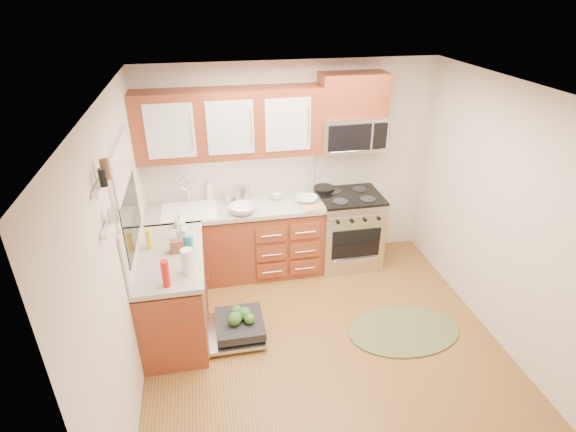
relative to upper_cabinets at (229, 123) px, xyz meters
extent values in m
plane|color=brown|center=(0.73, -1.57, -1.88)|extent=(3.50, 3.50, 0.00)
plane|color=white|center=(0.73, -1.57, 0.62)|extent=(3.50, 3.50, 0.00)
cube|color=beige|center=(0.73, 0.18, -0.62)|extent=(3.50, 0.04, 2.50)
cube|color=beige|center=(0.73, -3.33, -0.62)|extent=(3.50, 0.04, 2.50)
cube|color=beige|center=(-1.02, -1.57, -0.62)|extent=(0.04, 3.50, 2.50)
cube|color=beige|center=(2.48, -1.57, -0.62)|extent=(0.04, 3.50, 2.50)
cube|color=maroon|center=(0.00, -0.12, -1.45)|extent=(2.05, 0.60, 0.85)
cube|color=maroon|center=(-0.72, -1.05, -1.45)|extent=(0.60, 1.25, 0.85)
cube|color=#ABA89C|center=(0.00, -0.14, -0.97)|extent=(2.07, 0.64, 0.05)
cube|color=#ABA89C|center=(-0.71, -1.05, -0.97)|extent=(0.64, 1.27, 0.05)
cube|color=#B4B2A2|center=(0.00, 0.16, -0.67)|extent=(2.05, 0.02, 0.57)
cube|color=#B4B2A2|center=(-1.01, -1.05, -0.67)|extent=(0.02, 1.25, 0.57)
cube|color=maroon|center=(1.41, 0.00, 0.26)|extent=(0.76, 0.35, 0.47)
cube|color=white|center=(-0.98, -1.07, 0.00)|extent=(0.02, 0.96, 0.40)
cube|color=white|center=(-0.99, -1.92, 0.17)|extent=(0.04, 0.40, 0.03)
cube|color=white|center=(-0.99, -1.92, -0.12)|extent=(0.04, 0.40, 0.03)
cylinder|color=black|center=(1.12, 0.05, -0.90)|extent=(0.28, 0.28, 0.05)
cylinder|color=silver|center=(-0.02, -0.01, -0.89)|extent=(0.24, 0.24, 0.11)
cube|color=tan|center=(0.91, -0.35, -0.94)|extent=(0.30, 0.22, 0.02)
cylinder|color=silver|center=(0.16, 0.07, -0.87)|extent=(0.12, 0.12, 0.16)
cylinder|color=white|center=(-0.52, -1.41, -0.83)|extent=(0.14, 0.14, 0.24)
cylinder|color=yellow|center=(-0.90, -0.91, -0.85)|extent=(0.08, 0.08, 0.20)
cylinder|color=red|center=(-0.71, -1.57, -0.82)|extent=(0.08, 0.08, 0.25)
cube|color=brown|center=(-0.64, -1.02, -0.89)|extent=(0.14, 0.11, 0.13)
cube|color=teal|center=(-0.52, -0.99, -0.88)|extent=(0.10, 0.08, 0.14)
imported|color=#999999|center=(0.85, -0.17, -0.92)|extent=(0.33, 0.33, 0.06)
imported|color=#999999|center=(0.07, -0.32, -0.90)|extent=(0.40, 0.40, 0.10)
imported|color=#999999|center=(0.51, -0.03, -0.90)|extent=(0.14, 0.14, 0.10)
imported|color=#999999|center=(-0.27, 0.10, -0.82)|extent=(0.11, 0.11, 0.26)
imported|color=#999999|center=(-0.59, -0.82, -0.85)|extent=(0.11, 0.11, 0.21)
imported|color=#999999|center=(-0.62, -0.52, -0.87)|extent=(0.14, 0.14, 0.15)
camera|label=1|loc=(-0.29, -4.87, 1.37)|focal=28.00mm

